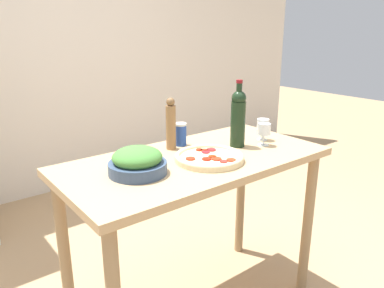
{
  "coord_description": "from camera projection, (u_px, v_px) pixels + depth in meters",
  "views": [
    {
      "loc": [
        -1.08,
        -1.35,
        1.51
      ],
      "look_at": [
        0.0,
        0.03,
        0.96
      ],
      "focal_mm": 35.0,
      "sensor_mm": 36.0,
      "label": 1
    }
  ],
  "objects": [
    {
      "name": "wall_back",
      "position": [
        47.0,
        52.0,
        3.29
      ],
      "size": [
        6.4,
        0.08,
        2.6
      ],
      "color": "silver",
      "rests_on": "ground_plane"
    },
    {
      "name": "prep_counter",
      "position": [
        196.0,
        182.0,
        1.87
      ],
      "size": [
        1.32,
        0.65,
        0.9
      ],
      "color": "tan",
      "rests_on": "ground_plane"
    },
    {
      "name": "wine_bottle",
      "position": [
        238.0,
        117.0,
        1.95
      ],
      "size": [
        0.08,
        0.08,
        0.35
      ],
      "color": "black",
      "rests_on": "prep_counter"
    },
    {
      "name": "wine_glass_near",
      "position": [
        264.0,
        130.0,
        1.99
      ],
      "size": [
        0.07,
        0.07,
        0.12
      ],
      "color": "silver",
      "rests_on": "prep_counter"
    },
    {
      "name": "wine_glass_far",
      "position": [
        263.0,
        125.0,
        2.09
      ],
      "size": [
        0.07,
        0.07,
        0.12
      ],
      "color": "silver",
      "rests_on": "prep_counter"
    },
    {
      "name": "pepper_mill",
      "position": [
        171.0,
        125.0,
        1.92
      ],
      "size": [
        0.05,
        0.05,
        0.27
      ],
      "color": "olive",
      "rests_on": "prep_counter"
    },
    {
      "name": "salad_bowl",
      "position": [
        137.0,
        162.0,
        1.61
      ],
      "size": [
        0.25,
        0.25,
        0.12
      ],
      "color": "#384C6B",
      "rests_on": "prep_counter"
    },
    {
      "name": "homemade_pizza",
      "position": [
        209.0,
        157.0,
        1.78
      ],
      "size": [
        0.33,
        0.33,
        0.03
      ],
      "color": "beige",
      "rests_on": "prep_counter"
    },
    {
      "name": "salt_canister",
      "position": [
        181.0,
        134.0,
        2.0
      ],
      "size": [
        0.06,
        0.06,
        0.12
      ],
      "color": "#284CA3",
      "rests_on": "prep_counter"
    }
  ]
}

